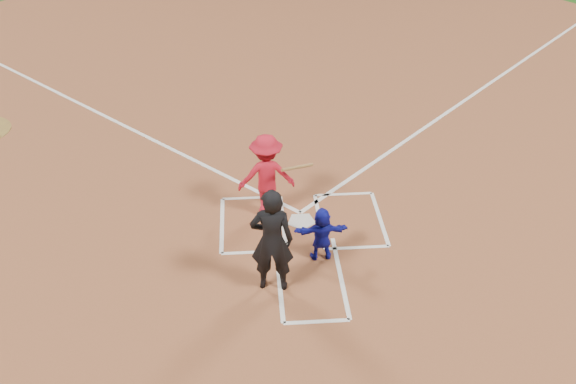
{
  "coord_description": "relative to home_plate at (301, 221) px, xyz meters",
  "views": [
    {
      "loc": [
        -1.02,
        -10.34,
        7.61
      ],
      "look_at": [
        -0.3,
        -0.4,
        1.0
      ],
      "focal_mm": 40.0,
      "sensor_mm": 36.0,
      "label": 1
    }
  ],
  "objects": [
    {
      "name": "home_plate",
      "position": [
        0.0,
        0.0,
        0.0
      ],
      "size": [
        0.6,
        0.6,
        0.02
      ],
      "primitive_type": "cylinder",
      "rotation": [
        0.0,
        0.0,
        3.14
      ],
      "color": "silver",
      "rests_on": "home_plate_dirt"
    },
    {
      "name": "catcher",
      "position": [
        0.26,
        -1.14,
        0.53
      ],
      "size": [
        1.0,
        0.36,
        1.07
      ],
      "primitive_type": "imported",
      "rotation": [
        0.0,
        0.0,
        3.18
      ],
      "color": "#151AAF",
      "rests_on": "home_plate_dirt"
    },
    {
      "name": "ground",
      "position": [
        0.0,
        0.0,
        -0.02
      ],
      "size": [
        120.0,
        120.0,
        0.0
      ],
      "primitive_type": "plane",
      "color": "#184A12",
      "rests_on": "ground"
    },
    {
      "name": "umpire",
      "position": [
        -0.68,
        -1.87,
        1.0
      ],
      "size": [
        0.78,
        0.55,
        2.01
      ],
      "primitive_type": "imported",
      "rotation": [
        0.0,
        0.0,
        3.04
      ],
      "color": "black",
      "rests_on": "home_plate_dirt"
    },
    {
      "name": "chalk_markings",
      "position": [
        0.0,
        5.29,
        -0.01
      ],
      "size": [
        28.35,
        17.32,
        0.01
      ],
      "color": "white",
      "rests_on": "home_plate_dirt"
    },
    {
      "name": "batter_at_plate",
      "position": [
        -0.67,
        0.38,
        0.87
      ],
      "size": [
        1.53,
        0.81,
        1.76
      ],
      "color": "red",
      "rests_on": "home_plate_dirt"
    },
    {
      "name": "home_plate_dirt",
      "position": [
        0.0,
        6.0,
        -0.01
      ],
      "size": [
        28.0,
        28.0,
        0.01
      ],
      "primitive_type": "cylinder",
      "color": "brown",
      "rests_on": "ground"
    }
  ]
}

